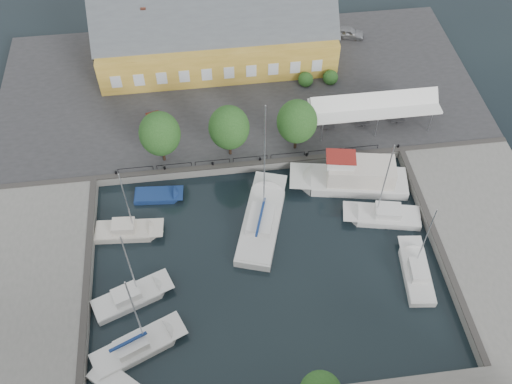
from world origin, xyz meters
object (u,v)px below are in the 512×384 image
at_px(launch_nw, 158,196).
at_px(car_red, 157,126).
at_px(east_boat_c, 416,273).
at_px(west_boat_c, 131,298).
at_px(center_sailboat, 262,222).
at_px(car_silver, 348,33).
at_px(warehouse, 211,36).
at_px(west_boat_b, 128,232).
at_px(tent_canopy, 374,106).
at_px(trawler, 354,178).
at_px(east_boat_a, 383,217).
at_px(west_boat_d, 137,348).

bearing_deg(launch_nw, car_red, 88.41).
xyz_separation_m(east_boat_c, west_boat_c, (-25.94, 0.70, 0.00)).
bearing_deg(center_sailboat, car_silver, 61.56).
relative_size(car_silver, launch_nw, 0.80).
relative_size(car_silver, west_boat_c, 0.41).
xyz_separation_m(warehouse, west_boat_b, (-10.25, -24.73, -4.17)).
height_order(west_boat_b, launch_nw, west_boat_b).
relative_size(tent_canopy, trawler, 1.11).
bearing_deg(west_boat_c, east_boat_c, -1.55).
distance_m(east_boat_c, west_boat_b, 27.54).
bearing_deg(trawler, warehouse, 120.95).
distance_m(car_silver, west_boat_b, 38.96).
distance_m(warehouse, east_boat_c, 36.74).
relative_size(warehouse, tent_canopy, 2.04).
relative_size(tent_canopy, car_silver, 3.42).
bearing_deg(warehouse, west_boat_c, -107.08).
xyz_separation_m(east_boat_a, east_boat_c, (1.23, -6.69, -0.00)).
bearing_deg(warehouse, car_silver, 7.47).
xyz_separation_m(tent_canopy, launch_nw, (-23.88, -6.64, -3.59)).
bearing_deg(west_boat_c, tent_canopy, 34.54).
relative_size(center_sailboat, west_boat_c, 1.53).
distance_m(west_boat_c, launch_nw, 11.85).
bearing_deg(launch_nw, west_boat_b, -125.06).
xyz_separation_m(tent_canopy, east_boat_c, (-0.51, -18.91, -3.42)).
bearing_deg(warehouse, west_boat_d, -104.18).
distance_m(tent_canopy, west_boat_d, 34.81).
distance_m(car_red, west_boat_d, 25.17).
relative_size(car_silver, car_red, 0.95).
relative_size(east_boat_a, west_boat_b, 1.18).
bearing_deg(west_boat_b, car_red, 76.03).
xyz_separation_m(car_red, west_boat_d, (-2.27, -25.02, -1.44)).
bearing_deg(trawler, west_boat_c, -154.86).
distance_m(east_boat_c, west_boat_c, 25.95).
distance_m(car_silver, east_boat_c, 35.16).
xyz_separation_m(car_silver, car_red, (-24.79, -14.15, 0.01)).
bearing_deg(east_boat_a, east_boat_c, -79.55).
distance_m(tent_canopy, east_boat_c, 19.22).
bearing_deg(launch_nw, west_boat_c, -102.52).
bearing_deg(launch_nw, warehouse, 70.44).
bearing_deg(west_boat_c, car_silver, 51.25).
xyz_separation_m(warehouse, launch_nw, (-7.28, -20.50, -4.34)).
height_order(center_sailboat, trawler, center_sailboat).
bearing_deg(west_boat_d, car_red, 84.82).
relative_size(car_red, west_boat_d, 0.39).
bearing_deg(launch_nw, west_boat_d, -97.07).
bearing_deg(west_boat_b, warehouse, 67.48).
distance_m(center_sailboat, west_boat_d, 16.70).
bearing_deg(east_boat_c, center_sailboat, 150.81).
height_order(car_silver, car_red, car_red).
relative_size(east_boat_c, launch_nw, 1.84).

